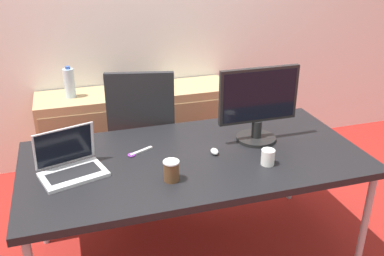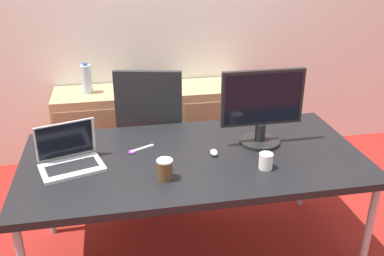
{
  "view_description": "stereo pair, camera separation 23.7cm",
  "coord_description": "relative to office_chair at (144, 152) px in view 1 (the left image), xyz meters",
  "views": [
    {
      "loc": [
        -0.63,
        -2.02,
        1.83
      ],
      "look_at": [
        0.0,
        0.05,
        0.86
      ],
      "focal_mm": 40.0,
      "sensor_mm": 36.0,
      "label": 1
    },
    {
      "loc": [
        -0.4,
        -2.07,
        1.83
      ],
      "look_at": [
        0.0,
        0.05,
        0.86
      ],
      "focal_mm": 40.0,
      "sensor_mm": 36.0,
      "label": 2
    }
  ],
  "objects": [
    {
      "name": "ground_plane",
      "position": [
        0.15,
        -0.74,
        -0.38
      ],
      "size": [
        14.0,
        14.0,
        0.0
      ],
      "primitive_type": "plane",
      "color": "maroon"
    },
    {
      "name": "wall_back",
      "position": [
        0.15,
        0.73,
        0.92
      ],
      "size": [
        10.0,
        0.05,
        2.6
      ],
      "color": "white",
      "rests_on": "ground_plane"
    },
    {
      "name": "desk",
      "position": [
        0.15,
        -0.74,
        0.28
      ],
      "size": [
        1.89,
        0.94,
        0.71
      ],
      "color": "black",
      "rests_on": "ground_plane"
    },
    {
      "name": "office_chair",
      "position": [
        0.0,
        0.0,
        0.0
      ],
      "size": [
        0.57,
        0.61,
        1.05
      ],
      "color": "#232326",
      "rests_on": "ground_plane"
    },
    {
      "name": "cabinet_left",
      "position": [
        -0.46,
        0.48,
        -0.04
      ],
      "size": [
        0.56,
        0.42,
        0.7
      ],
      "color": "tan",
      "rests_on": "ground_plane"
    },
    {
      "name": "cabinet_right",
      "position": [
        0.53,
        0.48,
        -0.04
      ],
      "size": [
        0.56,
        0.42,
        0.7
      ],
      "color": "tan",
      "rests_on": "ground_plane"
    },
    {
      "name": "water_bottle",
      "position": [
        -0.46,
        0.48,
        0.43
      ],
      "size": [
        0.08,
        0.08,
        0.24
      ],
      "color": "silver",
      "rests_on": "cabinet_left"
    },
    {
      "name": "laptop_center",
      "position": [
        -0.51,
        -0.73,
        0.37
      ],
      "size": [
        0.37,
        0.32,
        0.23
      ],
      "color": "silver",
      "rests_on": "desk"
    },
    {
      "name": "monitor",
      "position": [
        0.57,
        -0.65,
        0.55
      ],
      "size": [
        0.48,
        0.24,
        0.45
      ],
      "color": "black",
      "rests_on": "desk"
    },
    {
      "name": "mouse",
      "position": [
        0.27,
        -0.75,
        0.34
      ],
      "size": [
        0.04,
        0.06,
        0.03
      ],
      "color": "silver",
      "rests_on": "desk"
    },
    {
      "name": "coffee_cup_white",
      "position": [
        0.5,
        -0.94,
        0.37
      ],
      "size": [
        0.07,
        0.07,
        0.09
      ],
      "color": "white",
      "rests_on": "desk"
    },
    {
      "name": "coffee_cup_brown",
      "position": [
        -0.04,
        -0.95,
        0.38
      ],
      "size": [
        0.08,
        0.08,
        0.11
      ],
      "color": "brown",
      "rests_on": "desk"
    },
    {
      "name": "scissors",
      "position": [
        -0.14,
        -0.61,
        0.33
      ],
      "size": [
        0.16,
        0.1,
        0.01
      ],
      "color": "#B2B2B7",
      "rests_on": "desk"
    }
  ]
}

